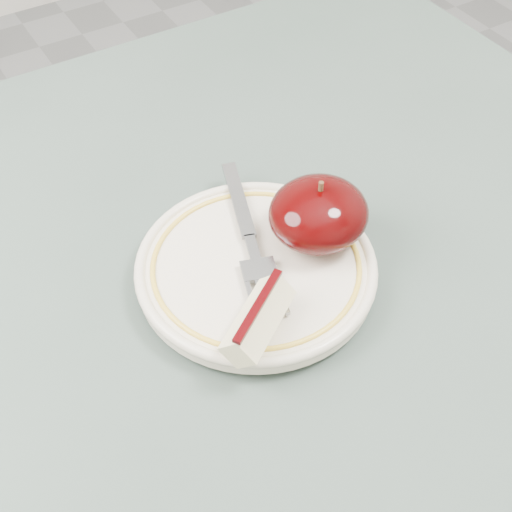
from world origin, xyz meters
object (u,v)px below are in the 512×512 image
table (266,418)px  fork (250,238)px  apple_half (318,214)px  plate (256,268)px

table → fork: 0.15m
apple_half → fork: (-0.05, 0.02, -0.02)m
table → fork: fork is taller
table → fork: bearing=66.3°
plate → apple_half: size_ratio=2.37×
table → plate: bearing=64.9°
table → fork: size_ratio=5.27×
plate → fork: 0.03m
plate → fork: size_ratio=1.13×
table → plate: size_ratio=4.68×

